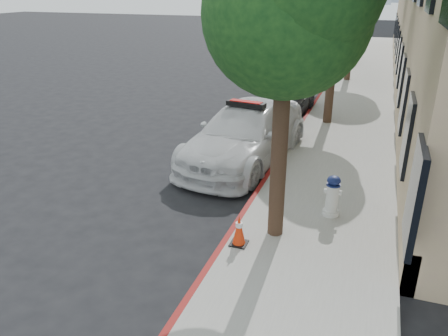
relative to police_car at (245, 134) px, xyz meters
name	(u,v)px	position (x,y,z in m)	size (l,w,h in m)	color
ground	(183,180)	(-1.10, -1.87, -0.80)	(120.00, 120.00, 0.00)	black
sidewalk	(355,100)	(2.50, 8.13, -0.72)	(3.20, 50.00, 0.15)	gray
curb_strip	(319,97)	(0.96, 8.13, -0.72)	(0.12, 50.00, 0.15)	maroon
tree_near	(288,12)	(1.83, -3.88, 3.48)	(2.92, 2.82, 5.62)	black
tree_mid	(339,2)	(1.83, 4.12, 3.36)	(2.77, 2.64, 5.43)	black
police_car	(245,134)	(0.00, 0.00, 0.00)	(2.92, 5.72, 1.74)	silver
parked_car_mid	(285,98)	(0.08, 4.85, -0.08)	(1.70, 4.24, 1.44)	#202229
parked_car_far	(327,52)	(0.10, 17.13, 0.00)	(1.69, 4.85, 1.60)	#151D35
fire_hydrant	(332,196)	(2.75, -2.76, -0.21)	(0.37, 0.35, 0.90)	silver
traffic_cone	(239,230)	(1.25, -4.50, -0.35)	(0.32, 0.32, 0.61)	black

